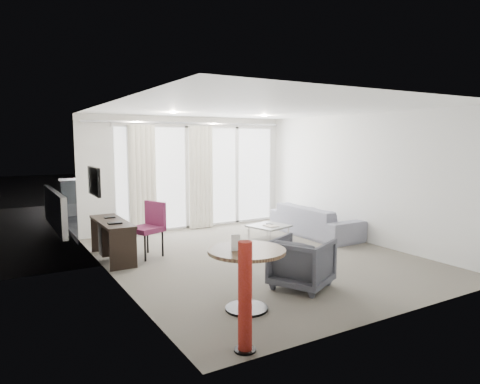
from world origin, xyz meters
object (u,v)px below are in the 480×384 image
coffee_table (269,233)px  rattan_chair_b (235,196)px  desk (112,240)px  red_lamp (245,297)px  tub_armchair (302,263)px  rattan_chair_a (198,199)px  desk_chair (146,230)px  round_table (247,280)px  sofa (315,220)px

coffee_table → rattan_chair_b: bearing=70.7°
desk → red_lamp: red_lamp is taller
tub_armchair → coffee_table: 2.87m
rattan_chair_a → coffee_table: bearing=-113.2°
desk_chair → round_table: bearing=-106.7°
tub_armchair → rattan_chair_b: size_ratio=0.92×
desk → tub_armchair: 3.39m
desk → sofa: (4.30, -0.29, -0.02)m
round_table → coffee_table: size_ratio=1.34×
rattan_chair_b → desk_chair: bearing=-133.1°
round_table → coffee_table: bearing=51.5°
desk → coffee_table: size_ratio=2.06×
round_table → sofa: size_ratio=0.43×
desk → tub_armchair: bearing=-55.2°
round_table → red_lamp: (-0.55, -0.88, 0.17)m
round_table → rattan_chair_a: bearing=69.8°
coffee_table → tub_armchair: bearing=-115.0°
desk_chair → rattan_chair_b: size_ratio=1.16×
desk_chair → tub_armchair: (1.38, -2.65, -0.14)m
red_lamp → sofa: (4.00, 3.67, -0.23)m
rattan_chair_b → coffee_table: bearing=-105.4°
coffee_table → rattan_chair_a: bearing=87.7°
tub_armchair → desk: bearing=8.2°
red_lamp → tub_armchair: (1.64, 1.17, -0.20)m
rattan_chair_b → desk: bearing=-138.0°
red_lamp → round_table: bearing=57.8°
tub_armchair → coffee_table: bearing=-51.6°
round_table → rattan_chair_b: size_ratio=1.12×
coffee_table → sofa: sofa is taller
tub_armchair → sofa: 3.44m
round_table → red_lamp: 1.05m
desk → rattan_chair_b: bearing=38.1°
red_lamp → coffee_table: (2.85, 3.76, -0.39)m
desk_chair → tub_armchair: desk_chair is taller
red_lamp → coffee_table: size_ratio=1.56×
tub_armchair → coffee_table: size_ratio=1.10×
coffee_table → rattan_chair_b: rattan_chair_b is taller
round_table → tub_armchair: 1.13m
rattan_chair_b → tub_armchair: bearing=-107.8°
coffee_table → sofa: size_ratio=0.32×
round_table → sofa: 4.44m
desk_chair → round_table: (0.29, -2.94, -0.11)m
coffee_table → rattan_chair_a: size_ratio=0.84×
tub_armchair → red_lamp: bearing=98.9°
rattan_chair_a → desk: bearing=-153.5°
red_lamp → rattan_chair_b: red_lamp is taller
desk_chair → sofa: 3.75m
red_lamp → sofa: size_ratio=0.50×
round_table → rattan_chair_a: rattan_chair_a is taller
red_lamp → tub_armchair: bearing=35.5°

